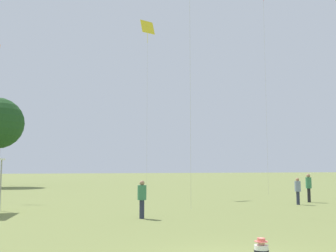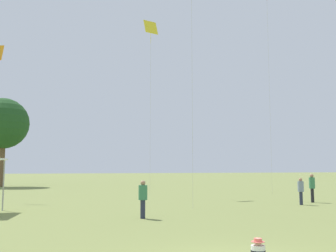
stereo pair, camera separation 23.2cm
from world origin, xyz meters
name	(u,v)px [view 2 (the right image)]	position (x,y,z in m)	size (l,w,h in m)	color
person_standing_0	(312,185)	(12.11, 13.44, 1.08)	(0.51, 0.51, 1.81)	black
person_standing_2	(301,189)	(10.41, 12.27, 0.94)	(0.48, 0.48, 1.59)	#282D42
person_standing_3	(143,196)	(-0.10, 8.91, 0.97)	(0.55, 0.55, 1.64)	#282D42
kite_3	(151,32)	(3.91, 23.01, 13.63)	(1.29, 0.75, 14.59)	yellow
distant_tree_1	(3,124)	(-9.20, 41.98, 7.38)	(6.03, 6.03, 10.46)	brown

